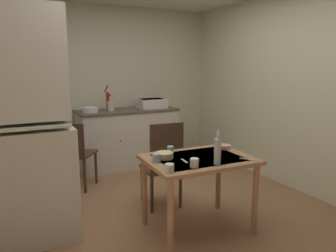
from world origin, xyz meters
name	(u,v)px	position (x,y,z in m)	size (l,w,h in m)	color
ground_plane	(168,214)	(0.00, 0.00, 0.00)	(5.35, 5.35, 0.00)	#926747
wall_back	(106,86)	(0.00, 2.23, 1.26)	(3.69, 0.10, 2.52)	beige
wall_right	(297,92)	(1.84, 0.00, 1.26)	(0.10, 4.45, 2.52)	beige
hutch_cabinet	(23,136)	(-1.36, 0.13, 0.98)	(0.84, 0.56, 2.09)	beige
counter_cabinet	(128,137)	(0.23, 1.86, 0.45)	(1.57, 0.64, 0.91)	beige
sink_basin	(152,103)	(0.65, 1.86, 0.98)	(0.44, 0.34, 0.15)	silver
hand_pump	(108,99)	(-0.07, 1.90, 1.08)	(0.05, 0.27, 0.39)	#B21E19
mixing_bowl_counter	(90,110)	(-0.37, 1.81, 0.94)	(0.23, 0.23, 0.08)	white
stoneware_crock	(111,106)	(-0.05, 1.82, 0.98)	(0.11, 0.11, 0.14)	beige
dining_table	(199,168)	(0.12, -0.41, 0.62)	(1.03, 0.78, 0.73)	#9E734E
chair_far_side	(163,164)	(0.04, 0.18, 0.51)	(0.43, 0.43, 0.99)	#4A3321
chair_by_counter	(75,153)	(-0.73, 1.19, 0.49)	(0.56, 0.56, 0.89)	#4D2E23
serving_bowl_wide	(164,155)	(-0.18, -0.28, 0.76)	(0.17, 0.17, 0.06)	beige
soup_bowl_small	(225,147)	(0.54, -0.26, 0.75)	(0.13, 0.13, 0.04)	tan
mug_dark	(156,158)	(-0.30, -0.37, 0.77)	(0.08, 0.08, 0.08)	#9EB2C6
teacup_cream	(194,163)	(-0.08, -0.65, 0.77)	(0.07, 0.07, 0.08)	white
teacup_mint	(170,150)	(-0.06, -0.18, 0.77)	(0.06, 0.06, 0.08)	#ADD1C1
mug_tall	(169,168)	(-0.32, -0.65, 0.76)	(0.08, 0.08, 0.07)	white
glass_bottle	(218,151)	(0.15, -0.67, 0.85)	(0.06, 0.06, 0.30)	#B7BCC1
table_knife	(250,160)	(0.49, -0.70, 0.73)	(0.19, 0.02, 0.01)	silver
teaspoon_near_bowl	(184,161)	(-0.06, -0.45, 0.73)	(0.13, 0.02, 0.01)	beige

